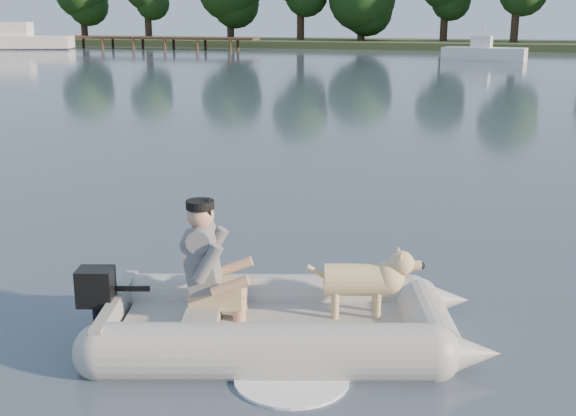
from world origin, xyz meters
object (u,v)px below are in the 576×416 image
(dog, at_px, (356,285))
(dinghy, at_px, (283,279))
(cabin_cruiser, at_px, (22,36))
(man, at_px, (204,257))
(motorboat, at_px, (485,44))
(dock, at_px, (159,43))

(dog, bearing_deg, dinghy, -175.43)
(dog, distance_m, cabin_cruiser, 62.12)
(cabin_cruiser, bearing_deg, dinghy, -72.41)
(man, bearing_deg, motorboat, 72.44)
(dinghy, relative_size, cabin_cruiser, 0.58)
(dinghy, relative_size, man, 4.42)
(dinghy, bearing_deg, motorboat, 73.38)
(dinghy, distance_m, dog, 0.70)
(dinghy, bearing_deg, dock, 101.45)
(dock, bearing_deg, cabin_cruiser, -161.05)
(dock, bearing_deg, man, -63.46)
(dinghy, distance_m, man, 0.77)
(dog, distance_m, motorboat, 44.10)
(dinghy, bearing_deg, dog, 4.57)
(dinghy, height_order, cabin_cruiser, cabin_cruiser)
(man, bearing_deg, dinghy, -4.24)
(dock, height_order, cabin_cruiser, cabin_cruiser)
(dinghy, xyz_separation_m, dog, (0.65, 0.24, -0.08))
(cabin_cruiser, distance_m, motorboat, 39.04)
(cabin_cruiser, bearing_deg, man, -73.03)
(dinghy, distance_m, cabin_cruiser, 61.91)
(man, bearing_deg, dock, 100.75)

